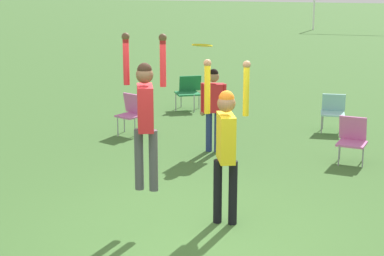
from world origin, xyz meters
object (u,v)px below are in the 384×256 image
at_px(frisbee, 202,45).
at_px(camping_chair_4, 189,90).
at_px(person_jumping, 145,109).
at_px(camping_chair_0, 333,109).
at_px(person_defending, 226,138).
at_px(camping_chair_1, 352,137).
at_px(person_spectator_far, 213,103).
at_px(camping_chair_3, 131,111).

height_order(frisbee, camping_chair_4, frisbee).
bearing_deg(person_jumping, camping_chair_0, -40.39).
relative_size(person_defending, camping_chair_1, 2.77).
height_order(camping_chair_4, person_spectator_far, person_spectator_far).
bearing_deg(camping_chair_3, person_defending, 148.66).
relative_size(camping_chair_0, camping_chair_4, 0.97).
bearing_deg(camping_chair_4, person_spectator_far, 83.65).
bearing_deg(camping_chair_4, camping_chair_3, 50.34).
xyz_separation_m(person_defending, frisbee, (-0.27, -0.26, 1.26)).
xyz_separation_m(frisbee, person_spectator_far, (-0.71, 3.69, -1.54)).
bearing_deg(frisbee, person_jumping, -170.15).
bearing_deg(person_spectator_far, frisbee, -86.65).
xyz_separation_m(person_defending, camping_chair_0, (1.14, 5.70, -0.75)).
height_order(person_jumping, camping_chair_0, person_jumping).
distance_m(person_jumping, person_defending, 1.15).
relative_size(person_defending, camping_chair_3, 2.67).
distance_m(person_defending, camping_chair_0, 5.86).
bearing_deg(person_spectator_far, person_defending, -81.60).
bearing_deg(camping_chair_0, frisbee, 72.35).
height_order(person_defending, camping_chair_0, person_defending).
bearing_deg(camping_chair_4, frisbee, 78.00).
height_order(camping_chair_1, camping_chair_4, camping_chair_1).
xyz_separation_m(frisbee, camping_chair_3, (-2.71, 4.57, -1.98)).
xyz_separation_m(camping_chair_1, person_spectator_far, (-2.58, -0.01, 0.48)).
xyz_separation_m(frisbee, camping_chair_1, (1.87, 3.70, -2.02)).
height_order(person_defending, camping_chair_4, person_defending).
bearing_deg(person_spectator_far, camping_chair_4, 104.84).
bearing_deg(camping_chair_3, frisbee, 144.68).
height_order(camping_chair_3, camping_chair_4, camping_chair_3).
xyz_separation_m(camping_chair_3, person_spectator_far, (2.00, -0.88, 0.45)).
bearing_deg(frisbee, camping_chair_0, 76.65).
bearing_deg(person_spectator_far, camping_chair_0, 39.34).
height_order(camping_chair_1, camping_chair_3, camping_chair_3).
bearing_deg(camping_chair_0, camping_chair_1, 97.20).
relative_size(frisbee, camping_chair_0, 0.34).
xyz_separation_m(person_defending, camping_chair_3, (-2.98, 4.31, -0.72)).
relative_size(person_jumping, frisbee, 7.94).
bearing_deg(camping_chair_3, camping_chair_0, -137.36).
bearing_deg(camping_chair_1, frisbee, 72.63).
height_order(camping_chair_1, person_spectator_far, person_spectator_far).
height_order(person_jumping, frisbee, person_jumping).
bearing_deg(camping_chair_0, person_defending, 74.36).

